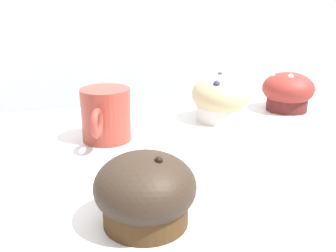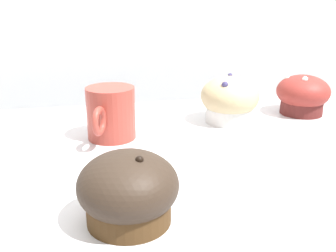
# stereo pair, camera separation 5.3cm
# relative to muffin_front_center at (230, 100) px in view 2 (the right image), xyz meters

# --- Properties ---
(wall_back) EXTENTS (3.20, 0.10, 1.80)m
(wall_back) POSITION_rel_muffin_front_center_xyz_m (-0.19, 0.44, -0.07)
(wall_back) COLOR silver
(wall_back) RESTS_ON ground
(muffin_front_center) EXTENTS (0.11, 0.11, 0.09)m
(muffin_front_center) POSITION_rel_muffin_front_center_xyz_m (0.00, 0.00, 0.00)
(muffin_front_center) COLOR silver
(muffin_front_center) RESTS_ON display_counter
(muffin_back_left) EXTENTS (0.10, 0.10, 0.08)m
(muffin_back_left) POSITION_rel_muffin_front_center_xyz_m (-0.22, -0.29, -0.01)
(muffin_back_left) COLOR #412B15
(muffin_back_left) RESTS_ON display_counter
(muffin_back_right) EXTENTS (0.10, 0.10, 0.08)m
(muffin_back_right) POSITION_rel_muffin_front_center_xyz_m (0.16, 0.02, -0.00)
(muffin_back_right) COLOR #531E1C
(muffin_back_right) RESTS_ON display_counter
(coffee_cup) EXTENTS (0.08, 0.11, 0.08)m
(coffee_cup) POSITION_rel_muffin_front_center_xyz_m (-0.22, -0.04, 0.00)
(coffee_cup) COLOR #99382D
(coffee_cup) RESTS_ON display_counter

